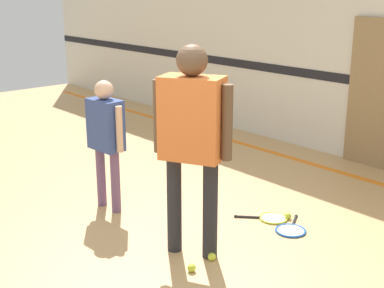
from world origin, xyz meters
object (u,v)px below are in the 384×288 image
Objects in this scene: person_instructor at (192,129)px; tennis_ball_near_instructor at (192,268)px; tennis_ball_by_spare_racket at (288,216)px; racket_spare_on_floor at (291,230)px; racket_second_spare at (271,218)px; tennis_ball_stray_right at (212,257)px; person_student_left at (106,131)px.

person_instructor is 1.09m from tennis_ball_near_instructor.
person_instructor reaches higher than tennis_ball_near_instructor.
racket_spare_on_floor is at bearing -44.69° from tennis_ball_by_spare_racket.
racket_second_spare is at bearing -131.80° from tennis_ball_by_spare_racket.
tennis_ball_by_spare_racket is (0.10, 1.14, -1.04)m from person_instructor.
tennis_ball_by_spare_racket and tennis_ball_stray_right have the same top height.
person_instructor reaches higher than tennis_ball_by_spare_racket.
person_instructor reaches higher than racket_second_spare.
racket_spare_on_floor is 0.29m from racket_second_spare.
person_instructor is 3.47× the size of racket_spare_on_floor.
tennis_ball_by_spare_racket is at bearing 36.19° from person_student_left.
tennis_ball_near_instructor is 1.00× the size of tennis_ball_by_spare_racket.
person_student_left is 19.72× the size of tennis_ball_near_instructor.
tennis_ball_stray_right is at bearing -2.28° from person_student_left.
person_instructor is 3.64× the size of racket_second_spare.
tennis_ball_near_instructor is at bearing 147.75° from racket_spare_on_floor.
racket_spare_on_floor is 7.59× the size of tennis_ball_stray_right.
tennis_ball_near_instructor is at bearing -84.36° from tennis_ball_stray_right.
racket_spare_on_floor is at bearing 84.87° from tennis_ball_stray_right.
tennis_ball_stray_right is (1.46, 0.04, -0.77)m from person_student_left.
tennis_ball_near_instructor is (0.23, -1.22, 0.02)m from racket_second_spare.
person_student_left reaches higher than racket_second_spare.
tennis_ball_by_spare_racket reaches higher than racket_spare_on_floor.
racket_spare_on_floor is (1.54, 0.96, -0.79)m from person_student_left.
tennis_ball_stray_right reaches higher than racket_second_spare.
racket_second_spare is (-0.29, 0.06, -0.00)m from racket_spare_on_floor.
racket_second_spare is 7.24× the size of tennis_ball_by_spare_racket.
person_student_left is at bearing 92.62° from racket_spare_on_floor.
person_student_left is at bearing -178.46° from tennis_ball_stray_right.
tennis_ball_by_spare_racket is (-0.12, 1.34, 0.00)m from tennis_ball_near_instructor.
racket_second_spare is 7.24× the size of tennis_ball_stray_right.
person_instructor is at bearing 134.03° from racket_spare_on_floor.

